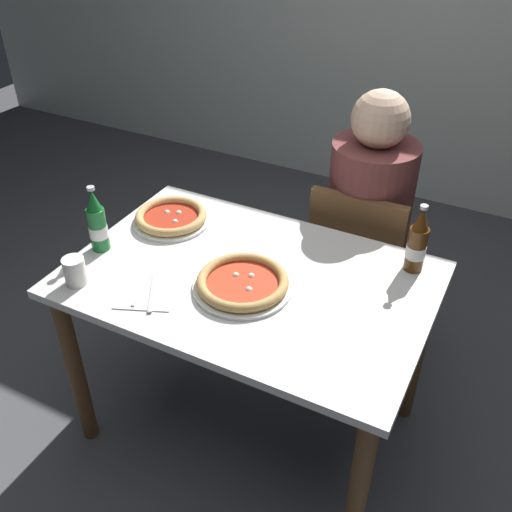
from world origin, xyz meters
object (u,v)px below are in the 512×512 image
chair_behind_table (359,262)px  pizza_marinara_far (243,283)px  diner_seated (365,236)px  beer_bottle_left (97,223)px  paper_cup (75,271)px  beer_bottle_center (417,243)px  pizza_margherita_near (171,217)px  dining_table_main (249,302)px  napkin_with_cutlery (147,292)px

chair_behind_table → pizza_marinara_far: (-0.19, -0.68, 0.29)m
diner_seated → beer_bottle_left: 1.10m
chair_behind_table → beer_bottle_left: 1.09m
pizza_marinara_far → paper_cup: bearing=-155.6°
pizza_marinara_far → beer_bottle_center: bearing=37.9°
chair_behind_table → pizza_margherita_near: 0.82m
pizza_marinara_far → diner_seated: bearing=75.5°
dining_table_main → chair_behind_table: (0.20, 0.61, -0.15)m
chair_behind_table → beer_bottle_left: (-0.75, -0.71, 0.37)m
pizza_marinara_far → napkin_with_cutlery: size_ratio=1.39×
chair_behind_table → beer_bottle_center: 0.56m
chair_behind_table → paper_cup: (-0.69, -0.90, 0.32)m
dining_table_main → beer_bottle_center: beer_bottle_center is taller
diner_seated → napkin_with_cutlery: size_ratio=5.15×
diner_seated → pizza_marinara_far: diner_seated is taller
pizza_margherita_near → beer_bottle_center: beer_bottle_center is taller
beer_bottle_left → napkin_with_cutlery: bearing=-24.0°
beer_bottle_left → paper_cup: size_ratio=2.60×
pizza_margherita_near → pizza_marinara_far: size_ratio=0.89×
pizza_margherita_near → pizza_marinara_far: 0.49m
pizza_marinara_far → paper_cup: 0.54m
pizza_margherita_near → pizza_marinara_far: bearing=-28.0°
dining_table_main → pizza_marinara_far: pizza_marinara_far is taller
dining_table_main → napkin_with_cutlery: (-0.25, -0.23, 0.12)m
diner_seated → paper_cup: 1.19m
napkin_with_cutlery → beer_bottle_center: bearing=35.8°
diner_seated → napkin_with_cutlery: diner_seated is taller
diner_seated → pizza_margherita_near: (-0.62, -0.50, 0.19)m
beer_bottle_center → paper_cup: (-0.96, -0.58, -0.06)m
diner_seated → chair_behind_table: bearing=-88.4°
chair_behind_table → napkin_with_cutlery: chair_behind_table is taller
napkin_with_cutlery → paper_cup: paper_cup is taller
pizza_marinara_far → beer_bottle_center: beer_bottle_center is taller
pizza_margherita_near → pizza_marinara_far: (0.43, -0.23, -0.00)m
beer_bottle_left → beer_bottle_center: 1.09m
chair_behind_table → beer_bottle_left: bearing=42.3°
beer_bottle_left → paper_cup: bearing=-72.8°
dining_table_main → paper_cup: (-0.48, -0.29, 0.16)m
beer_bottle_center → paper_cup: beer_bottle_center is taller
pizza_marinara_far → beer_bottle_center: 0.59m
pizza_margherita_near → beer_bottle_left: beer_bottle_left is taller
pizza_marinara_far → beer_bottle_left: bearing=-176.9°
chair_behind_table → pizza_marinara_far: bearing=73.2°
dining_table_main → paper_cup: bearing=-148.9°
dining_table_main → paper_cup: 0.59m
beer_bottle_left → beer_bottle_center: same height
dining_table_main → pizza_marinara_far: 0.15m
pizza_marinara_far → paper_cup: paper_cup is taller
beer_bottle_left → diner_seated: bearing=45.5°
pizza_margherita_near → napkin_with_cutlery: pizza_margherita_near is taller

